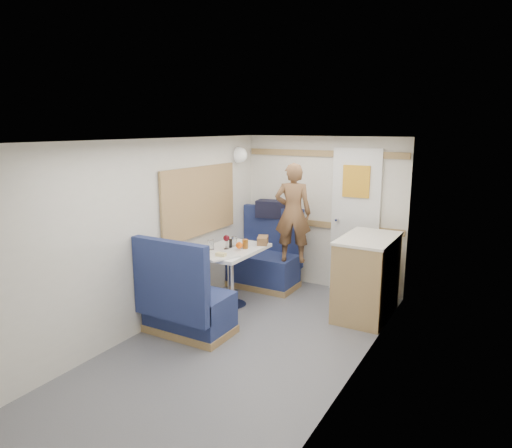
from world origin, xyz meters
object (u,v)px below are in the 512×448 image
Objects in this scene: tumbler_left at (211,245)px; tumbler_right at (234,241)px; bench_near at (186,307)px; galley_counter at (366,276)px; person at (293,213)px; wine_glass at (226,239)px; cheese_block at (221,255)px; bread_loaf at (263,240)px; tray at (221,256)px; pepper_grinder at (231,243)px; dinette_table at (231,261)px; orange_fruit at (239,245)px; dome_light at (240,155)px; bench_far at (266,264)px; duffel_bag at (274,209)px; salt_grinder at (226,244)px; beer_glass at (245,244)px.

tumbler_left is 1.05× the size of tumbler_right.
bench_near reaches higher than galley_counter.
wine_glass is (-0.49, -0.75, -0.23)m from person.
tumbler_right is (-0.15, 0.50, 0.02)m from cheese_block.
galley_counter reaches higher than bread_loaf.
wine_glass reaches higher than tray.
dinette_table is at bearing -59.96° from pepper_grinder.
tray is 4.47× the size of orange_fruit.
tray is 0.04m from cheese_block.
bench_near is at bearing 54.12° from person.
dome_light reaches higher than person.
tumbler_right is at bearing 105.31° from tray.
bench_far is at bearing 2.12° from dome_light.
orange_fruit is (-1.34, -0.56, 0.31)m from galley_counter.
duffel_bag reaches higher than salt_grinder.
tumbler_left is at bearing 142.43° from cheese_block.
dinette_table is at bearing -100.54° from duffel_bag.
galley_counter is at bearing 151.26° from person.
dome_light is 0.91× the size of bread_loaf.
bread_loaf is at bearing 79.71° from bench_near.
orange_fruit reaches higher than tray.
cheese_block is at bearing -98.06° from bread_loaf.
bench_far reaches higher than dinette_table.
galley_counter is at bearing 18.75° from salt_grinder.
dinette_table is at bearing 174.18° from orange_fruit.
galley_counter is at bearing 19.28° from beer_glass.
galley_counter is at bearing 43.94° from bench_near.
tumbler_right reaches higher than beer_glass.
beer_glass is at bearing 86.47° from cheese_block.
bread_loaf is at bearing 53.43° from pepper_grinder.
dinette_table is 0.74× the size of person.
wine_glass is at bearing -127.11° from dinette_table.
bench_near reaches higher than beer_glass.
bench_far is 1.14m from tumbler_left.
dinette_table is 0.31m from tumbler_left.
tray is (0.11, -1.47, -0.29)m from duffel_bag.
wine_glass reaches higher than tumbler_right.
tumbler_right is (-0.16, 0.14, -0.00)m from orange_fruit.
cheese_block reaches higher than dinette_table.
person is 15.22× the size of salt_grinder.
dinette_table is 9.01× the size of pepper_grinder.
tumbler_left reaches higher than pepper_grinder.
orange_fruit is 0.72× the size of tumbler_right.
orange_fruit is 0.17m from wine_glass.
orange_fruit is 0.40m from bread_loaf.
wine_glass reaches higher than cheese_block.
dome_light is 1.83× the size of beer_glass.
beer_glass is (0.15, -0.78, 0.47)m from bench_far.
tray is at bearing 51.76° from person.
tumbler_right is 0.50× the size of bread_loaf.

